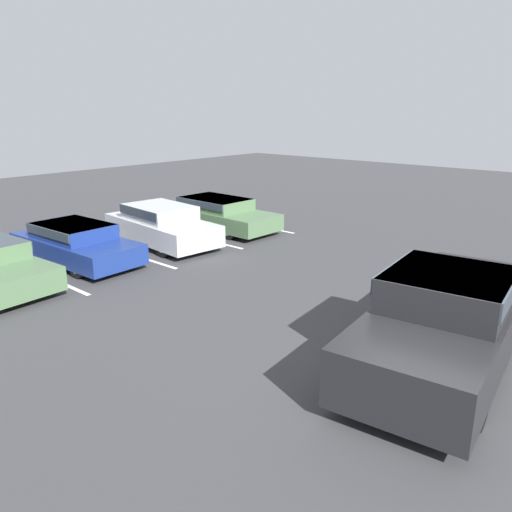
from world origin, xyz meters
TOP-DOWN VIEW (x-y plane):
  - ground_plane at (0.00, 0.00)m, footprint 60.00×60.00m
  - stall_stripe_b at (-1.92, 9.96)m, footprint 0.12×4.95m
  - stall_stripe_c at (0.78, 9.96)m, footprint 0.12×4.95m
  - stall_stripe_d at (3.47, 9.96)m, footprint 0.12×4.95m
  - stall_stripe_e at (6.17, 9.96)m, footprint 0.12×4.95m
  - pickup_truck at (0.51, -0.10)m, footprint 5.93×2.68m
  - parked_sedan_b at (-0.71, 10.10)m, footprint 1.92×4.30m
  - parked_sedan_c at (2.15, 9.82)m, footprint 2.16×4.38m
  - parked_sedan_d at (4.87, 10.04)m, footprint 1.92×4.80m
  - wheel_stop_curb at (3.82, 13.12)m, footprint 1.76×0.20m

SIDE VIEW (x-z plane):
  - ground_plane at x=0.00m, z-range 0.00..0.00m
  - stall_stripe_b at x=-1.92m, z-range 0.00..0.01m
  - stall_stripe_c at x=0.78m, z-range 0.00..0.01m
  - stall_stripe_d at x=3.47m, z-range 0.00..0.01m
  - stall_stripe_e at x=6.17m, z-range 0.00..0.01m
  - wheel_stop_curb at x=3.82m, z-range 0.00..0.14m
  - parked_sedan_b at x=-0.71m, z-range 0.04..1.17m
  - parked_sedan_d at x=4.87m, z-range 0.05..1.19m
  - parked_sedan_c at x=2.15m, z-range 0.04..1.33m
  - pickup_truck at x=0.51m, z-range 0.00..1.72m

